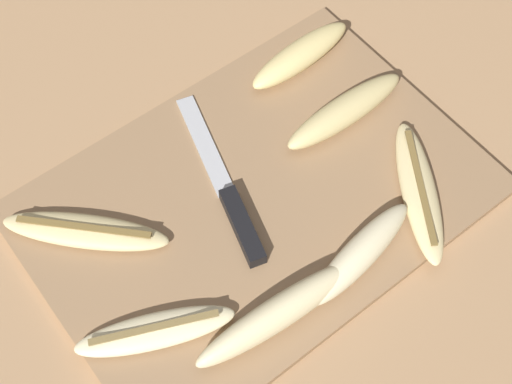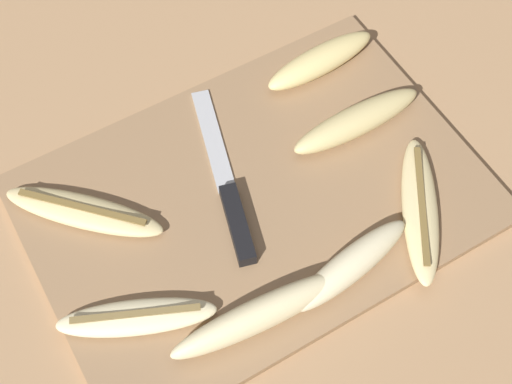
{
  "view_description": "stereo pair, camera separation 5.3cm",
  "coord_description": "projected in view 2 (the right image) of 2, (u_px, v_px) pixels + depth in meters",
  "views": [
    {
      "loc": [
        -0.25,
        -0.32,
        0.73
      ],
      "look_at": [
        0.0,
        0.0,
        0.02
      ],
      "focal_mm": 50.0,
      "sensor_mm": 36.0,
      "label": 1
    },
    {
      "loc": [
        -0.21,
        -0.35,
        0.73
      ],
      "look_at": [
        0.0,
        0.0,
        0.02
      ],
      "focal_mm": 50.0,
      "sensor_mm": 36.0,
      "label": 2
    }
  ],
  "objects": [
    {
      "name": "ground_plane",
      "position": [
        256.0,
        201.0,
        0.84
      ],
      "size": [
        4.0,
        4.0,
        0.0
      ],
      "primitive_type": "plane",
      "color": "tan"
    },
    {
      "name": "cutting_board",
      "position": [
        256.0,
        199.0,
        0.83
      ],
      "size": [
        0.51,
        0.36,
        0.01
      ],
      "color": "#997551",
      "rests_on": "ground_plane"
    },
    {
      "name": "knife",
      "position": [
        232.0,
        204.0,
        0.81
      ],
      "size": [
        0.09,
        0.24,
        0.02
      ],
      "rotation": [
        0.0,
        0.0,
        -0.27
      ],
      "color": "black",
      "rests_on": "cutting_board"
    },
    {
      "name": "banana_pale_long",
      "position": [
        137.0,
        317.0,
        0.74
      ],
      "size": [
        0.17,
        0.11,
        0.02
      ],
      "rotation": [
        0.0,
        0.0,
        1.15
      ],
      "color": "beige",
      "rests_on": "cutting_board"
    },
    {
      "name": "banana_spotted_left",
      "position": [
        357.0,
        121.0,
        0.86
      ],
      "size": [
        0.18,
        0.04,
        0.03
      ],
      "rotation": [
        0.0,
        0.0,
        4.71
      ],
      "color": "#DBC684",
      "rests_on": "cutting_board"
    },
    {
      "name": "banana_bright_far",
      "position": [
        351.0,
        265.0,
        0.77
      ],
      "size": [
        0.17,
        0.06,
        0.04
      ],
      "rotation": [
        0.0,
        0.0,
        4.87
      ],
      "color": "beige",
      "rests_on": "cutting_board"
    },
    {
      "name": "banana_mellow_near",
      "position": [
        84.0,
        212.0,
        0.81
      ],
      "size": [
        0.16,
        0.17,
        0.02
      ],
      "rotation": [
        0.0,
        0.0,
        3.91
      ],
      "color": "beige",
      "rests_on": "cutting_board"
    },
    {
      "name": "banana_ripe_center",
      "position": [
        420.0,
        209.0,
        0.81
      ],
      "size": [
        0.14,
        0.18,
        0.02
      ],
      "rotation": [
        0.0,
        0.0,
        2.57
      ],
      "color": "beige",
      "rests_on": "cutting_board"
    },
    {
      "name": "banana_golden_short",
      "position": [
        320.0,
        60.0,
        0.91
      ],
      "size": [
        0.16,
        0.05,
        0.03
      ],
      "rotation": [
        0.0,
        0.0,
        4.77
      ],
      "color": "#EDD689",
      "rests_on": "cutting_board"
    },
    {
      "name": "banana_cream_curved",
      "position": [
        261.0,
        314.0,
        0.74
      ],
      "size": [
        0.21,
        0.05,
        0.04
      ],
      "rotation": [
        0.0,
        0.0,
        1.5
      ],
      "color": "beige",
      "rests_on": "cutting_board"
    }
  ]
}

